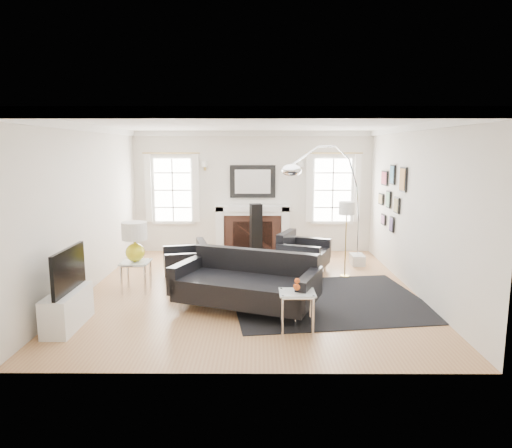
{
  "coord_description": "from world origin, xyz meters",
  "views": [
    {
      "loc": [
        0.13,
        -7.58,
        2.38
      ],
      "look_at": [
        0.09,
        0.3,
        1.09
      ],
      "focal_mm": 32.0,
      "sensor_mm": 36.0,
      "label": 1
    }
  ],
  "objects_px": {
    "coffee_table": "(279,264)",
    "gourd_lamp": "(135,239)",
    "sofa": "(247,284)",
    "armchair_right": "(301,254)",
    "fireplace": "(253,230)",
    "armchair_left": "(187,261)",
    "arc_floor_lamp": "(328,202)"
  },
  "relations": [
    {
      "from": "armchair_left",
      "to": "armchair_right",
      "type": "distance_m",
      "value": 2.21
    },
    {
      "from": "sofa",
      "to": "coffee_table",
      "type": "bearing_deg",
      "value": 69.02
    },
    {
      "from": "armchair_left",
      "to": "gourd_lamp",
      "type": "height_order",
      "value": "gourd_lamp"
    },
    {
      "from": "sofa",
      "to": "gourd_lamp",
      "type": "xyz_separation_m",
      "value": [
        -1.9,
        0.84,
        0.52
      ]
    },
    {
      "from": "fireplace",
      "to": "armchair_right",
      "type": "relative_size",
      "value": 1.42
    },
    {
      "from": "coffee_table",
      "to": "gourd_lamp",
      "type": "bearing_deg",
      "value": -166.89
    },
    {
      "from": "armchair_left",
      "to": "coffee_table",
      "type": "bearing_deg",
      "value": -9.18
    },
    {
      "from": "armchair_right",
      "to": "gourd_lamp",
      "type": "height_order",
      "value": "gourd_lamp"
    },
    {
      "from": "sofa",
      "to": "coffee_table",
      "type": "relative_size",
      "value": 2.86
    },
    {
      "from": "armchair_left",
      "to": "armchair_right",
      "type": "relative_size",
      "value": 0.83
    },
    {
      "from": "armchair_left",
      "to": "coffee_table",
      "type": "height_order",
      "value": "armchair_left"
    },
    {
      "from": "fireplace",
      "to": "coffee_table",
      "type": "height_order",
      "value": "fireplace"
    },
    {
      "from": "gourd_lamp",
      "to": "arc_floor_lamp",
      "type": "xyz_separation_m",
      "value": [
        3.39,
        1.18,
        0.48
      ]
    },
    {
      "from": "sofa",
      "to": "gourd_lamp",
      "type": "height_order",
      "value": "gourd_lamp"
    },
    {
      "from": "fireplace",
      "to": "arc_floor_lamp",
      "type": "xyz_separation_m",
      "value": [
        1.45,
        -1.72,
        0.84
      ]
    },
    {
      "from": "sofa",
      "to": "fireplace",
      "type": "bearing_deg",
      "value": 89.38
    },
    {
      "from": "coffee_table",
      "to": "arc_floor_lamp",
      "type": "height_order",
      "value": "arc_floor_lamp"
    },
    {
      "from": "armchair_left",
      "to": "armchair_right",
      "type": "height_order",
      "value": "armchair_right"
    },
    {
      "from": "armchair_right",
      "to": "arc_floor_lamp",
      "type": "xyz_separation_m",
      "value": [
        0.48,
        -0.07,
        1.02
      ]
    },
    {
      "from": "fireplace",
      "to": "coffee_table",
      "type": "xyz_separation_m",
      "value": [
        0.5,
        -2.34,
        -0.21
      ]
    },
    {
      "from": "armchair_right",
      "to": "arc_floor_lamp",
      "type": "height_order",
      "value": "arc_floor_lamp"
    },
    {
      "from": "sofa",
      "to": "coffee_table",
      "type": "xyz_separation_m",
      "value": [
        0.54,
        1.4,
        -0.05
      ]
    },
    {
      "from": "fireplace",
      "to": "armchair_left",
      "type": "bearing_deg",
      "value": -120.22
    },
    {
      "from": "coffee_table",
      "to": "arc_floor_lamp",
      "type": "relative_size",
      "value": 0.32
    },
    {
      "from": "armchair_left",
      "to": "armchair_right",
      "type": "xyz_separation_m",
      "value": [
        2.17,
        0.41,
        0.04
      ]
    },
    {
      "from": "fireplace",
      "to": "armchair_left",
      "type": "relative_size",
      "value": 1.7
    },
    {
      "from": "armchair_left",
      "to": "coffee_table",
      "type": "distance_m",
      "value": 1.72
    },
    {
      "from": "sofa",
      "to": "arc_floor_lamp",
      "type": "xyz_separation_m",
      "value": [
        1.49,
        2.02,
        1.01
      ]
    },
    {
      "from": "fireplace",
      "to": "sofa",
      "type": "relative_size",
      "value": 0.73
    },
    {
      "from": "armchair_left",
      "to": "arc_floor_lamp",
      "type": "distance_m",
      "value": 2.88
    },
    {
      "from": "fireplace",
      "to": "gourd_lamp",
      "type": "distance_m",
      "value": 3.51
    },
    {
      "from": "armchair_left",
      "to": "gourd_lamp",
      "type": "xyz_separation_m",
      "value": [
        -0.74,
        -0.84,
        0.58
      ]
    }
  ]
}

